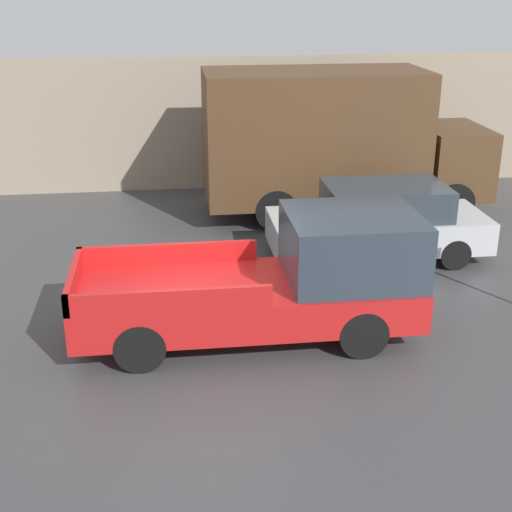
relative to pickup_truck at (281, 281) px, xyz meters
The scene contains 5 objects.
ground_plane 1.57m from the pickup_truck, behind, with size 60.00×60.00×0.00m, color #3D3D3F.
building_wall 9.32m from the pickup_truck, 97.57° to the left, with size 28.00×0.15×3.68m.
pickup_truck is the anchor object (origin of this frame).
car 4.20m from the pickup_truck, 50.68° to the left, with size 4.61×1.88×1.62m.
delivery_truck 6.83m from the pickup_truck, 70.14° to the left, with size 7.06×2.47×3.61m.
Camera 1 is at (-0.56, -10.82, 5.72)m, focal length 50.00 mm.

